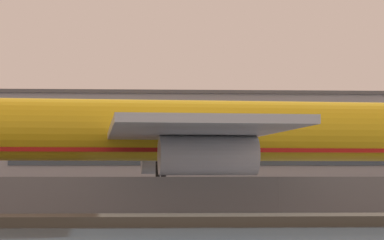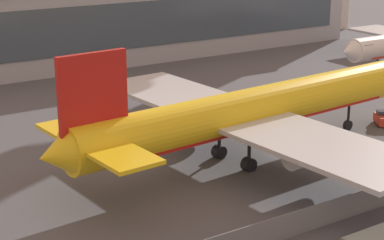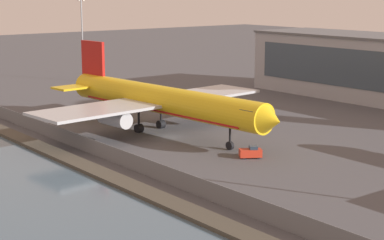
# 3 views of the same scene
# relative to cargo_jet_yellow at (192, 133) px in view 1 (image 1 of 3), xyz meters

# --- Properties ---
(ground_plane) EXTENTS (500.00, 500.00, 0.00)m
(ground_plane) POSITION_rel_cargo_jet_yellow_xyz_m (3.95, -0.47, -5.53)
(ground_plane) COLOR #4C4C51
(shoreline_seawall) EXTENTS (320.00, 3.00, 0.50)m
(shoreline_seawall) POSITION_rel_cargo_jet_yellow_xyz_m (3.95, -20.97, -5.28)
(shoreline_seawall) COLOR #474238
(shoreline_seawall) RESTS_ON ground
(perimeter_fence) EXTENTS (280.00, 0.10, 2.31)m
(perimeter_fence) POSITION_rel_cargo_jet_yellow_xyz_m (3.95, -16.47, -4.38)
(perimeter_fence) COLOR slate
(perimeter_fence) RESTS_ON ground
(cargo_jet_yellow) EXTENTS (51.25, 44.29, 14.50)m
(cargo_jet_yellow) POSITION_rel_cargo_jet_yellow_xyz_m (0.00, 0.00, 0.00)
(cargo_jet_yellow) COLOR yellow
(cargo_jet_yellow) RESTS_ON ground
(terminal_building) EXTENTS (90.29, 18.92, 14.13)m
(terminal_building) POSITION_rel_cargo_jet_yellow_xyz_m (17.94, 57.39, 1.54)
(terminal_building) COLOR #9EA3AD
(terminal_building) RESTS_ON ground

